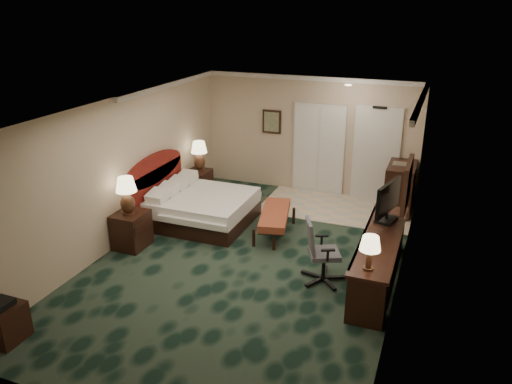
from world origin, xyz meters
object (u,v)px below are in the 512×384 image
at_px(lamp_far, 199,156).
at_px(desk, 379,259).
at_px(nightstand_near, 131,230).
at_px(nightstand_far, 199,183).
at_px(minibar, 400,188).
at_px(lamp_near, 127,196).
at_px(tv, 388,202).
at_px(bed_bench, 275,223).
at_px(desk_chair, 324,251).
at_px(side_table, 4,323).
at_px(bed, 204,209).

bearing_deg(lamp_far, desk, -28.10).
xyz_separation_m(nightstand_near, nightstand_far, (-0.02, 2.71, -0.03)).
relative_size(desk, minibar, 2.59).
relative_size(lamp_near, desk, 0.25).
distance_m(desk, tv, 0.98).
bearing_deg(bed_bench, lamp_far, 136.44).
relative_size(lamp_near, minibar, 0.66).
bearing_deg(nightstand_far, tv, -20.65).
relative_size(lamp_near, desk_chair, 0.65).
height_order(desk, desk_chair, desk_chair).
bearing_deg(tv, side_table, -123.53).
height_order(desk, tv, tv).
bearing_deg(desk, bed, 164.13).
bearing_deg(desk_chair, minibar, 51.60).
bearing_deg(side_table, desk, 36.88).
distance_m(tv, minibar, 2.47).
relative_size(desk_chair, minibar, 1.02).
relative_size(nightstand_near, nightstand_far, 1.08).
relative_size(nightstand_near, minibar, 0.64).
relative_size(side_table, desk, 0.19).
xyz_separation_m(bed, lamp_far, (-0.74, 1.31, 0.66)).
distance_m(bed_bench, desk_chair, 1.87).
xyz_separation_m(nightstand_far, bed_bench, (2.30, -1.29, -0.07)).
relative_size(bed, tv, 2.09).
relative_size(nightstand_near, desk, 0.25).
bearing_deg(nightstand_far, minibar, 9.49).
xyz_separation_m(desk_chair, minibar, (0.81, 3.35, -0.01)).
height_order(bed, lamp_near, lamp_near).
bearing_deg(lamp_near, lamp_far, 89.95).
distance_m(bed_bench, tv, 2.32).
distance_m(bed, nightstand_far, 1.48).
bearing_deg(tv, lamp_near, -151.60).
height_order(lamp_near, desk_chair, lamp_near).
height_order(nightstand_near, desk, desk).
bearing_deg(lamp_near, bed_bench, 32.54).
bearing_deg(desk, desk_chair, -159.58).
xyz_separation_m(nightstand_near, bed_bench, (2.28, 1.42, -0.09)).
height_order(bed_bench, side_table, side_table).
bearing_deg(side_table, nightstand_near, 89.63).
distance_m(nightstand_far, bed_bench, 2.64).
distance_m(lamp_far, desk, 5.01).
xyz_separation_m(bed, tv, (3.64, -0.39, 0.84)).
height_order(bed, tv, tv).
bearing_deg(desk, minibar, 90.25).
xyz_separation_m(lamp_near, desk_chair, (3.57, 0.13, -0.48)).
distance_m(lamp_near, lamp_far, 2.78).
bearing_deg(nightstand_far, bed, -58.92).
bearing_deg(lamp_near, nightstand_near, 94.23).
relative_size(tv, minibar, 0.85).
distance_m(bed, desk, 3.80).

